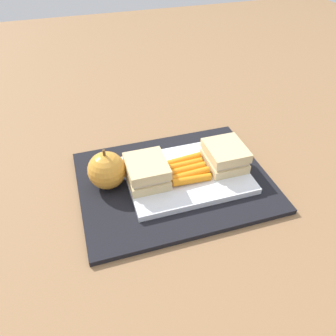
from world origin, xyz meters
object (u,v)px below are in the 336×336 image
food_tray (187,175)px  sandwich_half_right (147,171)px  carrot_sticks_bundle (187,170)px  sandwich_half_left (225,156)px  apple (107,170)px

food_tray → sandwich_half_right: sandwich_half_right is taller
food_tray → carrot_sticks_bundle: bearing=67.5°
sandwich_half_left → carrot_sticks_bundle: bearing=0.2°
sandwich_half_left → sandwich_half_right: same height
carrot_sticks_bundle → apple: bearing=-9.2°
sandwich_half_left → carrot_sticks_bundle: (0.08, 0.00, -0.02)m
carrot_sticks_bundle → apple: size_ratio=0.97×
sandwich_half_left → food_tray: bearing=0.0°
food_tray → apple: 0.15m
sandwich_half_right → sandwich_half_left: bearing=180.0°
sandwich_half_left → sandwich_half_right: size_ratio=1.00×
sandwich_half_right → food_tray: bearing=180.0°
food_tray → carrot_sticks_bundle: size_ratio=2.93×
sandwich_half_left → apple: apple is taller
food_tray → apple: bearing=-9.1°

